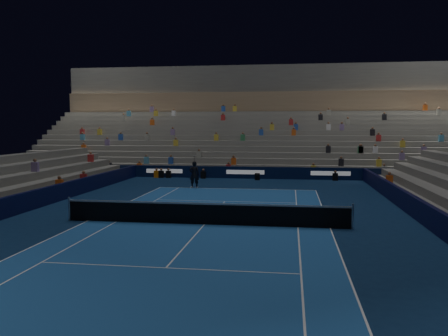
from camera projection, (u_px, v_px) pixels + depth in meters
name	position (u px, v px, depth m)	size (l,w,h in m)	color
ground	(205.00, 225.00, 20.46)	(90.00, 90.00, 0.00)	#0B2144
court_surface	(205.00, 224.00, 20.46)	(10.97, 23.77, 0.01)	#1B4F96
sponsor_barrier_far	(245.00, 173.00, 38.65)	(44.00, 0.25, 1.00)	black
sponsor_barrier_east	(434.00, 220.00, 19.02)	(0.25, 37.00, 1.00)	black
sponsor_barrier_west	(4.00, 208.00, 21.81)	(0.25, 37.00, 1.00)	#080B33
grandstand_main	(254.00, 136.00, 47.65)	(44.00, 15.20, 11.20)	slate
tennis_net	(205.00, 213.00, 20.41)	(12.90, 0.10, 1.10)	#B2B2B7
tennis_player	(194.00, 175.00, 32.54)	(0.70, 0.46, 1.92)	black
broadcast_camera	(257.00, 176.00, 37.60)	(0.44, 0.86, 0.54)	black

